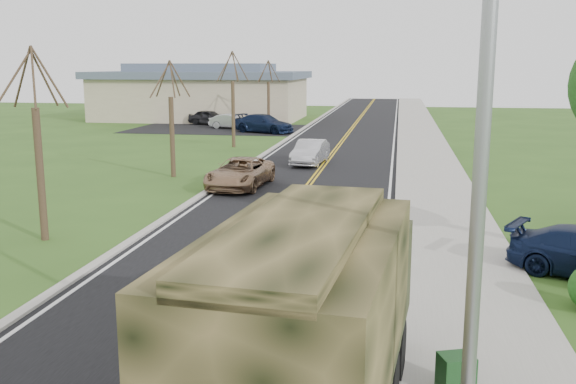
% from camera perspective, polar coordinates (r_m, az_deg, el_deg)
% --- Properties ---
extents(road, '(8.00, 120.00, 0.01)m').
position_cam_1_polar(road, '(48.69, 4.98, 4.71)').
color(road, black).
rests_on(road, ground).
extents(curb_right, '(0.30, 120.00, 0.12)m').
position_cam_1_polar(curb_right, '(48.52, 9.89, 4.63)').
color(curb_right, '#9E998E').
rests_on(curb_right, ground).
extents(sidewalk_right, '(3.20, 120.00, 0.10)m').
position_cam_1_polar(sidewalk_right, '(48.55, 11.96, 4.54)').
color(sidewalk_right, '#9E998E').
rests_on(sidewalk_right, ground).
extents(curb_left, '(0.30, 120.00, 0.10)m').
position_cam_1_polar(curb_left, '(49.20, 0.14, 4.87)').
color(curb_left, '#9E998E').
rests_on(curb_left, ground).
extents(street_light, '(1.65, 0.22, 8.00)m').
position_cam_1_polar(street_light, '(7.83, 16.08, 3.03)').
color(street_light, gray).
rests_on(street_light, ground).
extents(bare_tree_a, '(1.93, 2.26, 6.08)m').
position_cam_1_polar(bare_tree_a, '(21.48, -21.26, 2.80)').
color(bare_tree_a, '#38281C').
rests_on(bare_tree_a, ground).
extents(bare_tree_b, '(1.83, 2.14, 5.73)m').
position_cam_1_polar(bare_tree_b, '(32.30, -10.29, 5.69)').
color(bare_tree_b, '#38281C').
rests_on(bare_tree_b, ground).
extents(bare_tree_c, '(2.04, 2.39, 6.42)m').
position_cam_1_polar(bare_tree_c, '(43.71, -4.91, 7.62)').
color(bare_tree_c, '#38281C').
rests_on(bare_tree_c, ground).
extents(bare_tree_d, '(1.88, 2.20, 5.91)m').
position_cam_1_polar(bare_tree_d, '(55.40, -1.74, 8.17)').
color(bare_tree_d, '#38281C').
rests_on(bare_tree_d, ground).
extents(commercial_building, '(25.50, 21.50, 5.65)m').
position_cam_1_polar(commercial_building, '(67.29, -7.63, 8.73)').
color(commercial_building, tan).
rests_on(commercial_building, ground).
extents(military_truck, '(3.01, 7.14, 3.47)m').
position_cam_1_polar(military_truck, '(9.43, 2.01, -10.58)').
color(military_truck, black).
rests_on(military_truck, ground).
extents(suv_champagne, '(2.55, 4.97, 1.34)m').
position_cam_1_polar(suv_champagne, '(29.22, -4.28, 1.70)').
color(suv_champagne, '#927052').
rests_on(suv_champagne, ground).
extents(sedan_silver, '(1.80, 4.25, 1.37)m').
position_cam_1_polar(sedan_silver, '(36.04, 1.99, 3.55)').
color(sedan_silver, silver).
rests_on(sedan_silver, ground).
extents(utility_box_far, '(0.67, 0.61, 0.65)m').
position_cam_1_polar(utility_box_far, '(11.48, 14.70, -15.34)').
color(utility_box_far, '#16401A').
rests_on(utility_box_far, sidewalk_right).
extents(lot_car_dark, '(4.40, 2.79, 1.39)m').
position_cam_1_polar(lot_car_dark, '(60.50, -6.99, 6.59)').
color(lot_car_dark, black).
rests_on(lot_car_dark, ground).
extents(lot_car_silver, '(4.09, 1.97, 1.29)m').
position_cam_1_polar(lot_car_silver, '(56.74, -5.02, 6.28)').
color(lot_car_silver, '#A3A4A8').
rests_on(lot_car_silver, ground).
extents(lot_car_navy, '(5.62, 3.88, 1.51)m').
position_cam_1_polar(lot_car_navy, '(53.14, -2.14, 6.10)').
color(lot_car_navy, black).
rests_on(lot_car_navy, ground).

